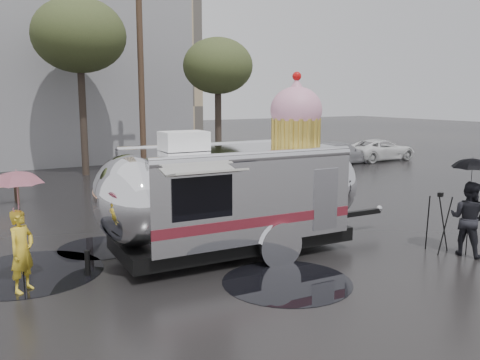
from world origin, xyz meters
TOP-DOWN VIEW (x-y plane):
  - ground at (0.00, 0.00)m, footprint 120.00×120.00m
  - puddles at (-1.89, 1.44)m, footprint 7.23×6.55m
  - utility_pole at (2.50, 14.00)m, footprint 1.60×0.28m
  - tree_mid at (0.00, 15.00)m, footprint 4.20×4.20m
  - tree_right at (6.00, 13.00)m, footprint 3.36×3.36m
  - parked_cars at (11.78, 12.00)m, footprint 13.20×1.90m
  - airstream_trailer at (0.19, 1.11)m, footprint 8.09×3.17m
  - person_left at (-4.54, 1.05)m, footprint 0.68×0.67m
  - umbrella_pink at (-4.54, 1.05)m, footprint 1.20×1.20m
  - person_right at (4.75, -1.79)m, footprint 0.68×0.94m
  - umbrella_black at (4.75, -1.79)m, footprint 1.14×1.14m
  - tripod at (4.37, -1.28)m, footprint 0.58×0.59m

SIDE VIEW (x-z plane):
  - ground at x=0.00m, z-range 0.00..0.00m
  - puddles at x=-1.89m, z-range 0.00..0.01m
  - parked_cars at x=11.78m, z-range -0.03..1.47m
  - person_left at x=-4.54m, z-range 0.00..1.59m
  - tripod at x=4.37m, z-range 0.12..1.58m
  - person_right at x=4.75m, z-range 0.00..1.75m
  - airstream_trailer at x=0.19m, z-range -0.65..3.71m
  - umbrella_black at x=4.75m, z-range 0.77..3.10m
  - umbrella_pink at x=-4.54m, z-range 0.77..3.14m
  - utility_pole at x=2.50m, z-range 0.12..9.12m
  - tree_right at x=6.00m, z-range 1.85..8.27m
  - tree_mid at x=0.00m, z-range 2.33..10.35m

